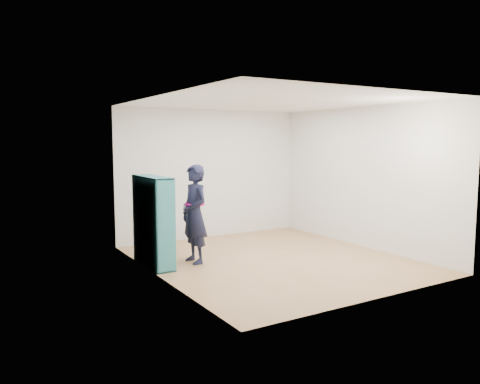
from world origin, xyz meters
TOP-DOWN VIEW (x-y plane):
  - floor at (0.00, 0.00)m, footprint 4.50×4.50m
  - ceiling at (0.00, 0.00)m, footprint 4.50×4.50m
  - wall_left at (-2.00, 0.00)m, footprint 0.02×4.50m
  - wall_right at (2.00, 0.00)m, footprint 0.02×4.50m
  - wall_back at (0.00, 2.25)m, footprint 4.00×0.02m
  - wall_front at (0.00, -2.25)m, footprint 4.00×0.02m
  - bookshelf at (-1.86, 0.70)m, footprint 0.31×1.06m
  - person at (-1.20, 0.53)m, footprint 0.42×0.61m
  - smartphone at (-1.35, 0.59)m, footprint 0.01×0.09m

SIDE VIEW (x-z plane):
  - floor at x=0.00m, z-range 0.00..0.00m
  - bookshelf at x=-1.86m, z-range -0.01..1.41m
  - person at x=-1.20m, z-range 0.00..1.60m
  - smartphone at x=-1.35m, z-range 0.84..0.97m
  - wall_left at x=-2.00m, z-range 0.00..2.60m
  - wall_right at x=2.00m, z-range 0.00..2.60m
  - wall_back at x=0.00m, z-range 0.00..2.60m
  - wall_front at x=0.00m, z-range 0.00..2.60m
  - ceiling at x=0.00m, z-range 2.60..2.60m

